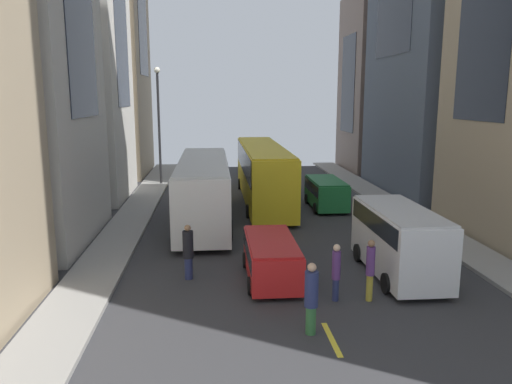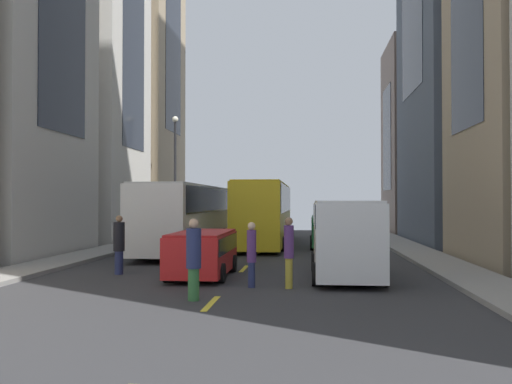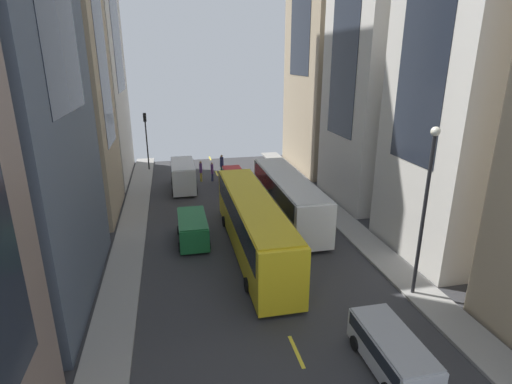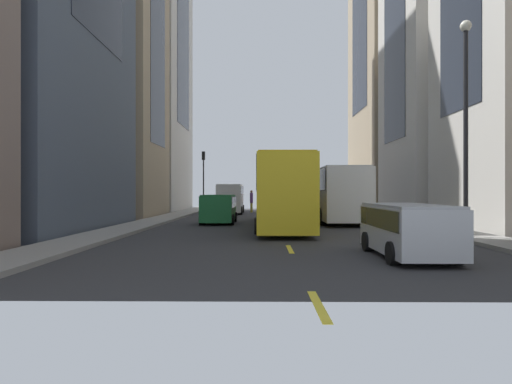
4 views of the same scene
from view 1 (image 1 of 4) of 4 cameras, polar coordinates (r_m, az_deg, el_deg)
name	(u,v)px [view 1 (image 1 of 4)]	position (r m, az deg, el deg)	size (l,w,h in m)	color
ground_plane	(272,218)	(27.58, 1.89, -3.05)	(41.48, 41.48, 0.00)	#333335
sidewalk_west	(131,220)	(27.75, -14.18, -3.14)	(2.03, 44.00, 0.15)	gray
sidewalk_east	(408,214)	(29.48, 16.99, -2.47)	(2.03, 44.00, 0.15)	gray
lane_stripe_1	(332,339)	(14.58, 8.68, -16.34)	(0.16, 2.00, 0.01)	yellow
lane_stripe_2	(292,259)	(20.92, 4.18, -7.64)	(0.16, 2.00, 0.01)	yellow
lane_stripe_3	(272,218)	(27.58, 1.89, -3.04)	(0.16, 2.00, 0.01)	yellow
lane_stripe_4	(260,194)	(34.38, 0.52, -0.24)	(0.16, 2.00, 0.01)	yellow
lane_stripe_5	(252,178)	(41.24, -0.41, 1.64)	(0.16, 2.00, 0.01)	yellow
lane_stripe_6	(247,166)	(48.15, -1.06, 2.97)	(0.16, 2.00, 0.01)	yellow
building_east_3	(394,84)	(47.56, 15.55, 11.82)	(8.54, 7.73, 15.47)	#7A665B
city_bus_white	(203,184)	(26.78, -6.06, 0.86)	(2.80, 12.41, 3.35)	silver
streetcar_yellow	(263,169)	(31.69, 0.76, 2.70)	(2.70, 14.19, 3.59)	yellow
delivery_van_white	(399,236)	(19.36, 16.10, -4.92)	(2.25, 5.51, 2.58)	white
car_silver_0	(212,165)	(42.66, -5.05, 3.14)	(1.91, 4.24, 1.55)	#B7BABF
car_red_1	(271,256)	(18.37, 1.77, -7.34)	(1.93, 4.36, 1.53)	red
car_green_2	(326,191)	(30.22, 8.05, 0.08)	(2.02, 4.37, 1.75)	#1E7238
pedestrian_crossing_mid	(370,268)	(16.86, 12.97, -8.46)	(0.29, 0.29, 2.08)	gold
pedestrian_walking_far	(336,270)	(16.68, 9.18, -8.84)	(0.28, 0.28, 1.94)	navy
pedestrian_crossing_near	(311,297)	(14.35, 6.36, -11.86)	(0.39, 0.39, 2.11)	#336B38
pedestrian_waiting_curb	(188,251)	(18.52, -7.79, -6.68)	(0.39, 0.39, 2.07)	navy
streetlamp_near	(159,115)	(38.00, -11.10, 8.66)	(0.44, 0.44, 8.61)	black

